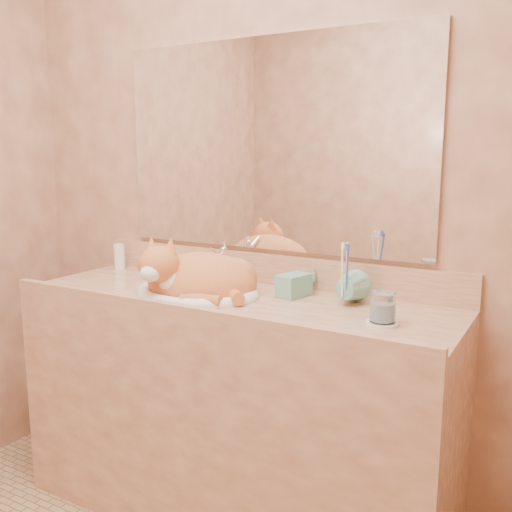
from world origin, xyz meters
The scene contains 12 objects.
wall_back centered at (0.00, 1.00, 1.25)m, with size 2.40×0.02×2.50m, color #935D42.
vanity_counter centered at (0.00, 0.72, 0.42)m, with size 1.60×0.55×0.85m, color #9F6647, non-canonical shape.
mirror centered at (0.00, 0.99, 1.39)m, with size 1.30×0.02×0.80m, color white.
sink_basin centered at (-0.14, 0.70, 0.92)m, with size 0.47×0.39×0.15m, color white, non-canonical shape.
faucet centered at (-0.14, 0.88, 0.93)m, with size 0.04×0.11×0.16m, color white, non-canonical shape.
cat centered at (-0.14, 0.69, 0.92)m, with size 0.42×0.34×0.23m, color #C4602D, non-canonical shape.
soap_dispenser centered at (0.16, 0.80, 0.94)m, with size 0.08×0.08×0.18m, color #6FB199.
toothbrush_cup centered at (0.39, 0.80, 0.90)m, with size 0.11×0.11×0.11m, color #6FB199.
toothbrushes centered at (0.39, 0.80, 0.98)m, with size 0.04×0.04×0.22m, color white, non-canonical shape.
saucer centered at (0.57, 0.67, 0.85)m, with size 0.10×0.10×0.01m, color white.
water_glass centered at (0.57, 0.67, 0.91)m, with size 0.08×0.08×0.09m, color silver.
lotion_bottle centered at (-0.71, 0.90, 0.91)m, with size 0.05×0.05×0.11m, color white.
Camera 1 is at (1.06, -0.95, 1.36)m, focal length 40.00 mm.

